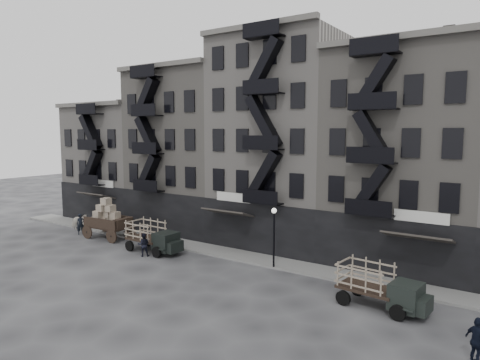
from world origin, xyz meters
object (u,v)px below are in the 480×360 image
Objects in this scene: stake_truck_west at (153,235)px; pedestrian_west at (81,224)px; policeman at (477,342)px; stake_truck_east at (380,284)px; horse at (79,222)px; wagon at (107,215)px; pedestrian_mid at (144,245)px.

stake_truck_west is 2.57× the size of pedestrian_west.
policeman reaches higher than pedestrian_west.
policeman is at bearing -28.88° from stake_truck_east.
stake_truck_east reaches higher than horse.
stake_truck_east is 27.79m from pedestrian_west.
wagon reaches higher than horse.
pedestrian_west is at bearing -51.87° from pedestrian_mid.
horse is 11.66m from stake_truck_west.
pedestrian_mid is at bearing -69.23° from pedestrian_west.
policeman is (32.70, -4.76, 0.04)m from pedestrian_west.
wagon is 24.65m from stake_truck_east.
wagon is 30.00m from policeman.
stake_truck_east is at bearing 4.48° from policeman.
wagon is 3.41m from pedestrian_west.
horse is 2.11m from pedestrian_west.
policeman reaches higher than pedestrian_mid.
wagon reaches higher than stake_truck_east.
policeman is (4.94, -3.49, -0.36)m from stake_truck_east.
wagon is at bearing -177.85° from stake_truck_east.
stake_truck_east is (24.57, -1.80, -0.69)m from wagon.
stake_truck_east reaches higher than pedestrian_mid.
stake_truck_east is at bearing -1.45° from stake_truck_west.
stake_truck_west is at bearing -62.29° from pedestrian_west.
horse is 0.38× the size of stake_truck_east.
horse is at bearing -178.31° from stake_truck_east.
stake_truck_west reaches higher than pedestrian_west.
policeman is at bearing 129.39° from pedestrian_mid.
policeman reaches higher than horse.
stake_truck_west is at bearing 28.88° from policeman.
wagon reaches higher than stake_truck_west.
pedestrian_mid is at bearing -172.55° from stake_truck_east.
stake_truck_west is 1.36m from pedestrian_mid.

